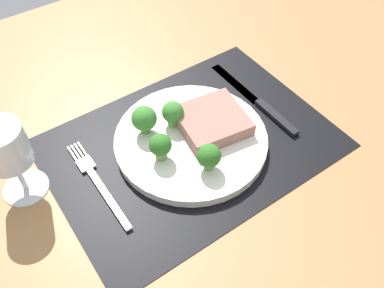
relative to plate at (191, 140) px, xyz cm
name	(u,v)px	position (x,y,z in cm)	size (l,w,h in cm)	color
ground_plane	(191,150)	(0.00, 0.00, -2.60)	(140.00, 110.00, 3.00)	#996D42
placemat	(191,143)	(0.00, 0.00, -0.95)	(46.25, 33.22, 0.30)	black
plate	(191,140)	(0.00, 0.00, 0.00)	(25.37, 25.37, 1.60)	silver
steak	(211,120)	(4.25, 0.24, 2.02)	(10.67, 10.15, 2.44)	#9E6B5B
broccoli_center	(144,119)	(-5.52, 5.32, 3.76)	(4.18, 4.18, 5.15)	#5B8942
broccoli_near_fork	(209,156)	(-1.40, -6.77, 3.57)	(3.70, 3.70, 4.75)	#6B994C
broccoli_back_left	(160,146)	(-6.30, -0.85, 3.55)	(3.56, 3.56, 4.77)	#6B994C
broccoli_front_edge	(173,113)	(-0.77, 4.15, 3.38)	(3.65, 3.65, 4.59)	#6B994C
fork	(98,183)	(-16.53, 1.42, -0.55)	(2.40, 19.20, 0.50)	silver
knife	(260,103)	(15.58, 0.53, -0.50)	(1.80, 23.00, 0.80)	black
wine_glass	(6,150)	(-25.98, 7.22, 8.11)	(7.00, 7.00, 13.28)	silver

